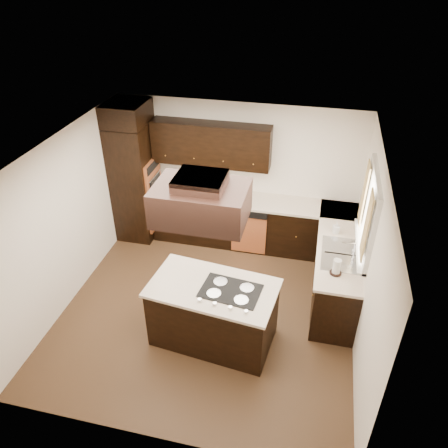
{
  "coord_description": "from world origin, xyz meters",
  "views": [
    {
      "loc": [
        1.31,
        -4.63,
        4.64
      ],
      "look_at": [
        0.1,
        0.6,
        1.15
      ],
      "focal_mm": 35.0,
      "sensor_mm": 36.0,
      "label": 1
    }
  ],
  "objects_px": {
    "island": "(213,314)",
    "range_hood": "(201,203)",
    "spice_rack": "(197,185)",
    "oven_column": "(135,182)"
  },
  "relations": [
    {
      "from": "oven_column",
      "to": "spice_rack",
      "type": "height_order",
      "value": "oven_column"
    },
    {
      "from": "range_hood",
      "to": "spice_rack",
      "type": "distance_m",
      "value": 2.69
    },
    {
      "from": "island",
      "to": "range_hood",
      "type": "bearing_deg",
      "value": -162.38
    },
    {
      "from": "oven_column",
      "to": "island",
      "type": "xyz_separation_m",
      "value": [
        1.99,
        -2.23,
        -0.62
      ]
    },
    {
      "from": "range_hood",
      "to": "spice_rack",
      "type": "height_order",
      "value": "range_hood"
    },
    {
      "from": "oven_column",
      "to": "island",
      "type": "bearing_deg",
      "value": -48.29
    },
    {
      "from": "island",
      "to": "range_hood",
      "type": "relative_size",
      "value": 1.5
    },
    {
      "from": "island",
      "to": "range_hood",
      "type": "distance_m",
      "value": 1.72
    },
    {
      "from": "island",
      "to": "spice_rack",
      "type": "bearing_deg",
      "value": 117.32
    },
    {
      "from": "oven_column",
      "to": "range_hood",
      "type": "relative_size",
      "value": 2.02
    }
  ]
}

